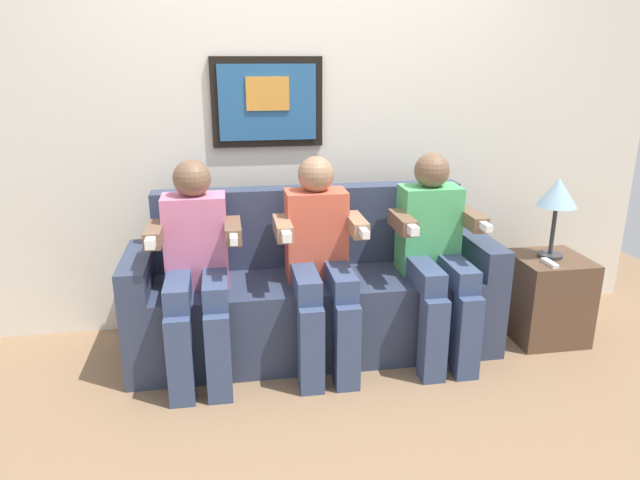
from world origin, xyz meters
name	(u,v)px	position (x,y,z in m)	size (l,w,h in m)	color
ground_plane	(325,375)	(0.00, 0.00, 0.00)	(5.74, 5.74, 0.00)	#8C6B4C
back_wall_assembly	(302,110)	(-0.01, 0.76, 1.30)	(4.42, 0.10, 2.60)	silver
couch	(315,296)	(0.00, 0.33, 0.31)	(2.02, 0.58, 0.90)	#333D56
person_on_left	(196,264)	(-0.63, 0.16, 0.61)	(0.46, 0.56, 1.11)	pink
person_in_middle	(320,257)	(0.00, 0.16, 0.61)	(0.46, 0.56, 1.11)	#D8593F
person_on_right	(435,250)	(0.63, 0.16, 0.61)	(0.46, 0.56, 1.11)	#4CB266
side_table_right	(546,298)	(1.36, 0.22, 0.25)	(0.40, 0.40, 0.50)	brown
table_lamp	(557,196)	(1.35, 0.23, 0.86)	(0.22, 0.22, 0.46)	#333338
spare_remote_on_table	(550,263)	(1.28, 0.11, 0.51)	(0.04, 0.13, 0.02)	white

